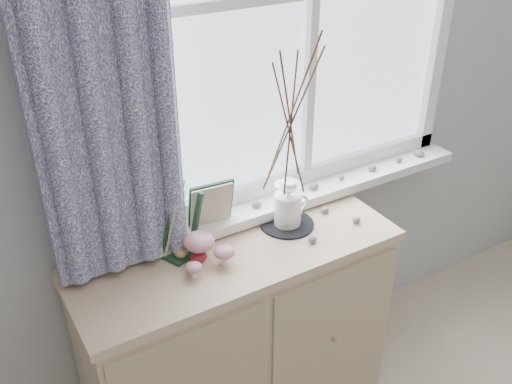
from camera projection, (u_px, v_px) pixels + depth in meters
sideboard at (239, 338)px, 2.24m from camera, size 1.20×0.45×0.85m
botanical_book at (198, 219)px, 1.99m from camera, size 0.36×0.25×0.24m
toadstool_cluster at (204, 247)px, 1.94m from camera, size 0.19×0.16×0.10m
wooden_eggs at (180, 252)px, 1.98m from camera, size 0.13×0.17×0.06m
songbird_figurine at (292, 220)px, 2.14m from camera, size 0.13×0.08×0.06m
crocheted_doily at (287, 224)px, 2.17m from camera, size 0.21×0.21×0.01m
twig_pitcher at (291, 117)px, 1.95m from camera, size 0.29×0.29×0.77m
sideboard_pebbles at (311, 221)px, 2.17m from camera, size 0.33×0.23×0.02m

